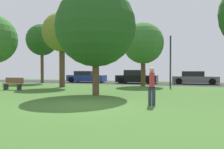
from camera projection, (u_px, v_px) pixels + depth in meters
ground_plane at (87, 105)px, 9.75m from camera, size 44.00×44.00×0.00m
road_strip at (150, 83)px, 24.89m from camera, size 44.00×6.40×0.01m
birch_tree_lone at (96, 27)px, 13.52m from camera, size 4.72×4.72×6.38m
oak_tree_right at (62, 33)px, 19.57m from camera, size 3.33×3.33×6.35m
maple_tree_near at (143, 43)px, 21.07m from camera, size 3.75×3.75×5.79m
oak_tree_left at (42, 40)px, 25.32m from camera, size 3.42×3.42×6.47m
person_bystander at (152, 85)px, 9.59m from camera, size 0.30×0.35×1.59m
parked_car_blue at (86, 77)px, 26.99m from camera, size 4.43×1.97×1.32m
parked_car_black at (136, 77)px, 25.07m from camera, size 4.38×2.03×1.45m
parked_car_grey at (195, 78)px, 23.67m from camera, size 4.46×2.02×1.33m
park_bench at (13, 84)px, 16.99m from camera, size 1.60×0.45×0.90m
street_lamp_post at (170, 61)px, 20.46m from camera, size 0.14×0.14×4.50m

